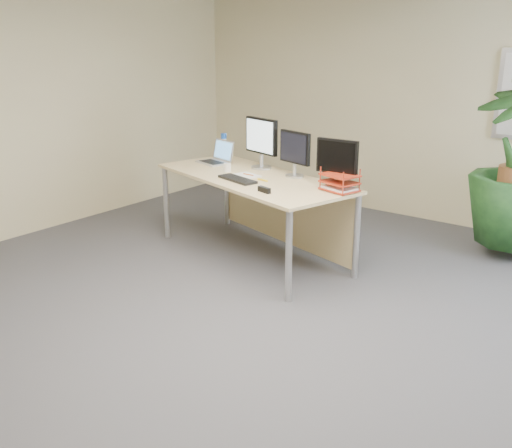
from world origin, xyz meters
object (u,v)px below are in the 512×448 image
Objects in this scene: monitor_left at (261,140)px; desk at (262,192)px; laptop at (217,157)px; monitor_right at (295,151)px.

desk is at bearing -51.42° from monitor_left.
monitor_left is 1.29× the size of laptop.
monitor_left is 1.17× the size of monitor_right.
monitor_left reaches higher than desk.
monitor_right is 1.06m from laptop.
desk is 0.54m from monitor_right.
desk is at bearing -12.42° from laptop.
monitor_left reaches higher than laptop.
monitor_right is 1.10× the size of laptop.
monitor_left is 0.50m from monitor_right.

